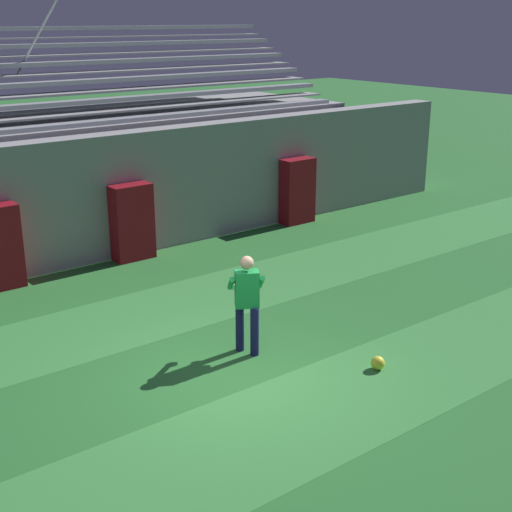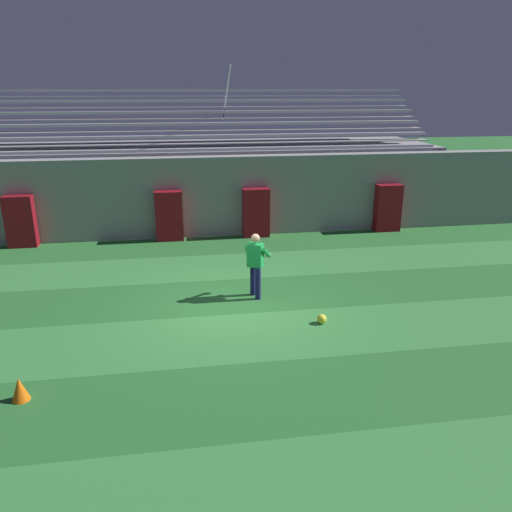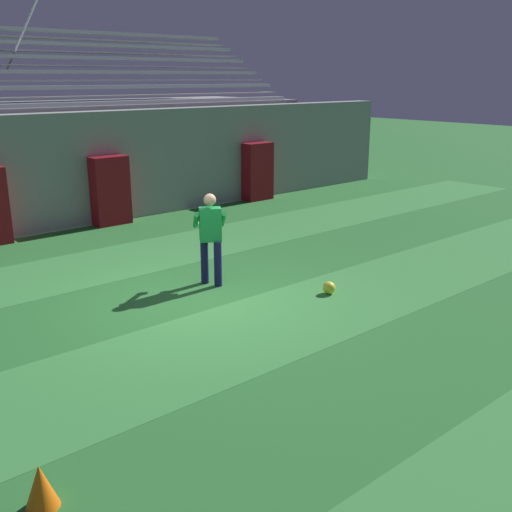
% 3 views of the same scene
% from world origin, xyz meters
% --- Properties ---
extents(ground_plane, '(80.00, 80.00, 0.00)m').
position_xyz_m(ground_plane, '(0.00, 0.00, 0.00)').
color(ground_plane, '#286B2D').
extents(turf_stripe_mid, '(28.00, 2.24, 0.01)m').
position_xyz_m(turf_stripe_mid, '(0.00, -1.52, 0.00)').
color(turf_stripe_mid, '#38843D').
rests_on(turf_stripe_mid, ground).
extents(turf_stripe_far, '(28.00, 2.24, 0.01)m').
position_xyz_m(turf_stripe_far, '(0.00, 2.95, 0.00)').
color(turf_stripe_far, '#38843D').
rests_on(turf_stripe_far, ground).
extents(back_wall, '(24.00, 0.60, 2.80)m').
position_xyz_m(back_wall, '(0.00, 6.50, 1.40)').
color(back_wall, gray).
rests_on(back_wall, ground).
extents(padding_pillar_gate_right, '(0.93, 0.44, 1.73)m').
position_xyz_m(padding_pillar_gate_right, '(1.52, 5.95, 0.86)').
color(padding_pillar_gate_right, maroon).
rests_on(padding_pillar_gate_right, ground).
extents(padding_pillar_far_right, '(0.93, 0.44, 1.73)m').
position_xyz_m(padding_pillar_far_right, '(6.43, 5.95, 0.86)').
color(padding_pillar_far_right, maroon).
rests_on(padding_pillar_far_right, ground).
extents(bleacher_stand, '(18.00, 4.75, 5.83)m').
position_xyz_m(bleacher_stand, '(0.00, 9.19, 1.51)').
color(bleacher_stand, gray).
rests_on(bleacher_stand, ground).
extents(goalkeeper, '(0.73, 0.71, 1.67)m').
position_xyz_m(goalkeeper, '(0.68, 0.57, 0.95)').
color(goalkeeper, '#19194C').
rests_on(goalkeeper, ground).
extents(soccer_ball, '(0.22, 0.22, 0.22)m').
position_xyz_m(soccer_ball, '(1.92, -1.17, 0.11)').
color(soccer_ball, yellow).
rests_on(soccer_ball, ground).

